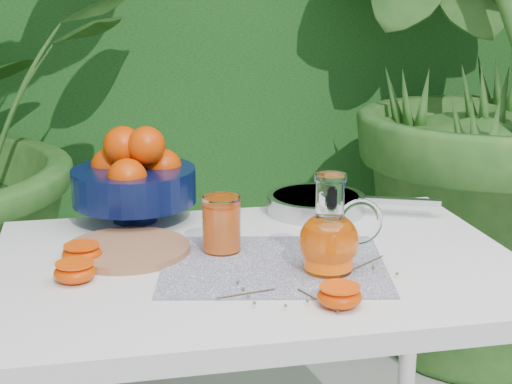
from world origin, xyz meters
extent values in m
imported|color=#23591E|center=(0.93, 1.13, 0.97)|extent=(2.68, 2.68, 1.94)
cube|color=white|center=(0.02, 0.10, 0.73)|extent=(1.00, 0.70, 0.04)
cylinder|color=white|center=(0.47, 0.40, 0.35)|extent=(0.04, 0.04, 0.71)
cube|color=#0D1248|center=(0.05, 0.06, 0.75)|extent=(0.47, 0.40, 0.00)
cylinder|color=#956143|center=(-0.22, 0.19, 0.76)|extent=(0.26, 0.26, 0.02)
cylinder|color=black|center=(-0.19, 0.40, 0.77)|extent=(0.12, 0.12, 0.04)
cylinder|color=black|center=(-0.19, 0.40, 0.83)|extent=(0.33, 0.33, 0.08)
sphere|color=#DF4402|center=(-0.24, 0.45, 0.86)|extent=(0.10, 0.10, 0.08)
sphere|color=#DF4402|center=(-0.12, 0.42, 0.86)|extent=(0.10, 0.10, 0.08)
sphere|color=#DF4402|center=(-0.21, 0.34, 0.86)|extent=(0.10, 0.10, 0.08)
sphere|color=#DF4402|center=(-0.17, 0.47, 0.86)|extent=(0.10, 0.10, 0.08)
sphere|color=#DF4402|center=(-0.21, 0.41, 0.92)|extent=(0.11, 0.11, 0.09)
sphere|color=#DF4402|center=(-0.16, 0.38, 0.92)|extent=(0.10, 0.10, 0.08)
cylinder|color=white|center=(0.14, 0.01, 0.76)|extent=(0.09, 0.09, 0.01)
ellipsoid|color=white|center=(0.14, 0.01, 0.81)|extent=(0.11, 0.11, 0.10)
cylinder|color=white|center=(0.14, 0.01, 0.89)|extent=(0.05, 0.05, 0.07)
cylinder|color=white|center=(0.14, 0.01, 0.93)|extent=(0.06, 0.06, 0.01)
torus|color=white|center=(0.19, 0.01, 0.84)|extent=(0.09, 0.01, 0.09)
cylinder|color=#E65605|center=(0.14, 0.01, 0.80)|extent=(0.09, 0.09, 0.08)
cylinder|color=white|center=(-0.04, 0.16, 0.81)|extent=(0.09, 0.09, 0.11)
cylinder|color=#D85D1B|center=(-0.04, 0.16, 0.80)|extent=(0.08, 0.08, 0.09)
cylinder|color=#FF4D07|center=(-0.04, 0.16, 0.85)|extent=(0.07, 0.07, 0.00)
cylinder|color=#B9B8BD|center=(0.22, 0.38, 0.77)|extent=(0.29, 0.29, 0.04)
cylinder|color=white|center=(0.22, 0.38, 0.79)|extent=(0.25, 0.25, 0.01)
cube|color=#B9B8BD|center=(0.40, 0.31, 0.79)|extent=(0.16, 0.08, 0.01)
ellipsoid|color=#DF4402|center=(-0.32, 0.06, 0.77)|extent=(0.09, 0.09, 0.04)
cylinder|color=#FF4D07|center=(-0.32, 0.06, 0.78)|extent=(0.09, 0.09, 0.00)
ellipsoid|color=#DF4402|center=(-0.31, 0.16, 0.77)|extent=(0.09, 0.09, 0.04)
cylinder|color=#FF4D07|center=(-0.31, 0.16, 0.78)|extent=(0.09, 0.09, 0.00)
ellipsoid|color=#DF4402|center=(0.11, -0.14, 0.77)|extent=(0.09, 0.09, 0.04)
cylinder|color=#FF4D07|center=(0.11, -0.14, 0.78)|extent=(0.09, 0.09, 0.00)
cylinder|color=#4F3B24|center=(0.08, -0.12, 0.76)|extent=(0.04, 0.11, 0.00)
sphere|color=#516032|center=(0.02, -0.14, 0.76)|extent=(0.01, 0.01, 0.01)
sphere|color=#516032|center=(0.06, -0.13, 0.76)|extent=(0.01, 0.01, 0.01)
sphere|color=#516032|center=(0.10, -0.12, 0.76)|extent=(0.01, 0.01, 0.01)
sphere|color=#516032|center=(0.14, -0.11, 0.76)|extent=(0.01, 0.01, 0.01)
cylinder|color=#4F3B24|center=(0.20, 0.02, 0.76)|extent=(0.11, 0.08, 0.00)
sphere|color=#516032|center=(0.16, 0.08, 0.76)|extent=(0.01, 0.01, 0.01)
sphere|color=#516032|center=(0.19, 0.04, 0.76)|extent=(0.01, 0.01, 0.01)
sphere|color=#516032|center=(0.22, 0.00, 0.76)|extent=(0.01, 0.01, 0.01)
sphere|color=#516032|center=(0.25, -0.04, 0.76)|extent=(0.01, 0.01, 0.01)
cylinder|color=#4F3B24|center=(-0.03, -0.07, 0.76)|extent=(0.10, 0.02, 0.00)
sphere|color=#516032|center=(-0.03, -0.12, 0.76)|extent=(0.01, 0.01, 0.01)
sphere|color=#516032|center=(-0.03, -0.08, 0.76)|extent=(0.01, 0.01, 0.01)
sphere|color=#516032|center=(-0.03, -0.05, 0.76)|extent=(0.01, 0.01, 0.01)
sphere|color=#516032|center=(-0.04, -0.02, 0.76)|extent=(0.01, 0.01, 0.01)
camera|label=1|loc=(-0.27, -1.28, 1.27)|focal=55.00mm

